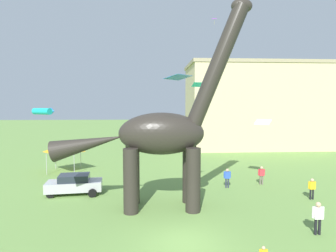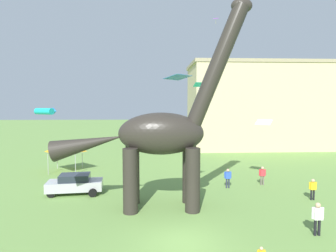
{
  "view_description": "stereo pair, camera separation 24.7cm",
  "coord_description": "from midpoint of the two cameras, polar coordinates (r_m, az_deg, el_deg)",
  "views": [
    {
      "loc": [
        -1.57,
        -14.04,
        6.99
      ],
      "look_at": [
        -0.35,
        6.69,
        5.44
      ],
      "focal_mm": 30.71,
      "sensor_mm": 36.0,
      "label": 1
    },
    {
      "loc": [
        -1.32,
        -14.06,
        6.99
      ],
      "look_at": [
        -0.35,
        6.69,
        5.44
      ],
      "focal_mm": 30.71,
      "sensor_mm": 36.0,
      "label": 2
    }
  ],
  "objects": [
    {
      "name": "ground_plane",
      "position": [
        15.76,
        3.09,
        -22.07
      ],
      "size": [
        240.0,
        240.0,
        0.0
      ],
      "primitive_type": "plane",
      "color": "#6B9347"
    },
    {
      "name": "person_far_spectator",
      "position": [
        26.63,
        18.48,
        -9.0
      ],
      "size": [
        0.6,
        0.27,
        1.61
      ],
      "rotation": [
        0.0,
        0.0,
        1.73
      ],
      "color": "#6B6056",
      "rests_on": "ground_plane"
    },
    {
      "name": "person_near_flyer",
      "position": [
        24.01,
        27.07,
        -10.77
      ],
      "size": [
        0.59,
        0.26,
        1.57
      ],
      "rotation": [
        0.0,
        0.0,
        3.56
      ],
      "color": "black",
      "rests_on": "ground_plane"
    },
    {
      "name": "kite_near_high",
      "position": [
        37.05,
        9.68,
        20.3
      ],
      "size": [
        0.72,
        0.6,
        0.8
      ],
      "color": "purple"
    },
    {
      "name": "person_vendor_side",
      "position": [
        17.94,
        27.93,
        -15.45
      ],
      "size": [
        0.67,
        0.3,
        1.79
      ],
      "rotation": [
        0.0,
        0.0,
        5.4
      ],
      "color": "black",
      "rests_on": "ground_plane"
    },
    {
      "name": "kite_drifting",
      "position": [
        38.89,
        6.45,
        8.15
      ],
      "size": [
        1.69,
        1.33,
        2.0
      ],
      "color": "#19B2B7"
    },
    {
      "name": "kite_far_left",
      "position": [
        40.83,
        -22.82,
        2.72
      ],
      "size": [
        2.97,
        3.11,
        0.88
      ],
      "color": "#19B2B7"
    },
    {
      "name": "dinosaur_sculpture",
      "position": [
        19.25,
        -1.18,
        -1.52
      ],
      "size": [
        13.36,
        2.83,
        13.97
      ],
      "rotation": [
        0.0,
        0.0,
        -0.41
      ],
      "color": "#2D2823",
      "rests_on": "ground_plane"
    },
    {
      "name": "kite_trailing",
      "position": [
        26.54,
        18.73,
        0.74
      ],
      "size": [
        1.59,
        1.52,
        0.42
      ],
      "color": "white"
    },
    {
      "name": "festival_canopy_tent",
      "position": [
        31.83,
        -19.46,
        -4.0
      ],
      "size": [
        3.15,
        3.15,
        3.0
      ],
      "color": "#B2B2B7",
      "rests_on": "ground_plane"
    },
    {
      "name": "background_building_block",
      "position": [
        49.33,
        17.39,
        3.85
      ],
      "size": [
        22.06,
        11.26,
        13.56
      ],
      "color": "#CCB78E",
      "rests_on": "ground_plane"
    },
    {
      "name": "kite_high_left",
      "position": [
        19.32,
        2.32,
        9.65
      ],
      "size": [
        2.03,
        2.04,
        0.25
      ],
      "color": "#287AE5"
    },
    {
      "name": "parked_sedan_left",
      "position": [
        24.07,
        -17.7,
        -10.83
      ],
      "size": [
        4.37,
        2.24,
        1.55
      ],
      "rotation": [
        0.0,
        0.0,
        0.11
      ],
      "color": "#B7B7BC",
      "rests_on": "ground_plane"
    },
    {
      "name": "person_photographer",
      "position": [
        24.93,
        12.07,
        -9.76
      ],
      "size": [
        0.61,
        0.27,
        1.63
      ],
      "rotation": [
        0.0,
        0.0,
        2.76
      ],
      "color": "#2D3347",
      "rests_on": "ground_plane"
    }
  ]
}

